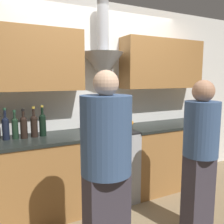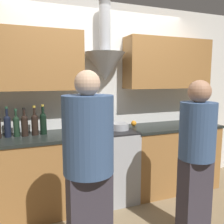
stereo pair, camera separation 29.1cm
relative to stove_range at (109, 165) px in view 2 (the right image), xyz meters
The scene contains 15 objects.
ground_plane 0.57m from the stove_range, 90.00° to the right, with size 12.00×12.00×0.00m, color #847051.
wall_back 1.04m from the stove_range, 91.48° to the left, with size 8.40×0.53×2.60m.
counter_left 0.98m from the stove_range, behind, with size 1.36×0.62×0.93m.
counter_right 0.96m from the stove_range, ahead, with size 1.32×0.62×0.93m.
stove_range is the anchor object (origin of this frame).
wine_bottle_4 1.34m from the stove_range, behind, with size 0.07×0.07×0.35m.
wine_bottle_5 1.26m from the stove_range, behind, with size 0.07×0.07×0.32m.
wine_bottle_6 1.18m from the stove_range, behind, with size 0.08×0.08×0.33m.
wine_bottle_7 1.09m from the stove_range, behind, with size 0.08×0.08×0.35m.
wine_bottle_8 1.01m from the stove_range, behind, with size 0.08×0.08×0.36m.
stock_pot 0.56m from the stove_range, 158.11° to the left, with size 0.28×0.28×0.17m.
mixing_bowl 0.52m from the stove_range, ahead, with size 0.23×0.23×0.08m.
orange_fruit 0.67m from the stove_range, 17.98° to the left, with size 0.08×0.08×0.08m.
person_foreground_left 1.42m from the stove_range, 116.80° to the right, with size 0.36×0.36×1.65m.
person_foreground_right 1.23m from the stove_range, 65.33° to the right, with size 0.34×0.34×1.58m.
Camera 2 is at (-1.04, -2.46, 1.59)m, focal length 38.00 mm.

